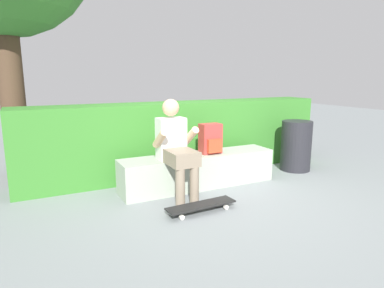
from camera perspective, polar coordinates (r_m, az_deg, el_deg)
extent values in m
plane|color=gray|center=(4.35, 3.13, -8.31)|extent=(24.00, 24.00, 0.00)
cube|color=#99A593|center=(4.55, 1.16, -4.47)|extent=(2.14, 0.45, 0.44)
cube|color=white|center=(4.20, -3.56, 0.91)|extent=(0.34, 0.22, 0.52)
sphere|color=#D8AD84|center=(4.14, -3.63, 6.15)|extent=(0.21, 0.21, 0.21)
cube|color=gray|center=(3.96, -1.75, -2.31)|extent=(0.32, 0.40, 0.17)
cylinder|color=gray|center=(3.88, -1.99, -7.34)|extent=(0.11, 0.11, 0.44)
cylinder|color=gray|center=(3.95, 0.39, -6.96)|extent=(0.11, 0.11, 0.44)
cylinder|color=#D8AD84|center=(3.99, -5.41, 0.91)|extent=(0.09, 0.33, 0.27)
cylinder|color=#D8AD84|center=(4.15, -0.26, 1.37)|extent=(0.09, 0.33, 0.27)
cube|color=black|center=(3.76, 1.56, -10.26)|extent=(0.81, 0.24, 0.02)
cylinder|color=silver|center=(3.97, 4.49, -9.87)|extent=(0.06, 0.03, 0.05)
cylinder|color=silver|center=(3.86, 5.76, -10.55)|extent=(0.06, 0.03, 0.05)
cylinder|color=silver|center=(3.71, -2.84, -11.44)|extent=(0.06, 0.03, 0.05)
cylinder|color=silver|center=(3.59, -1.74, -12.26)|extent=(0.06, 0.03, 0.05)
cube|color=#B23833|center=(4.53, 3.11, 0.94)|extent=(0.28, 0.18, 0.40)
cube|color=#C04124|center=(4.45, 3.84, -0.32)|extent=(0.20, 0.05, 0.18)
cube|color=#347729|center=(5.16, -1.84, 1.09)|extent=(4.72, 0.57, 1.08)
cylinder|color=#473323|center=(5.52, -28.29, 9.50)|extent=(0.34, 0.34, 2.82)
cylinder|color=#232328|center=(5.55, 17.17, -0.27)|extent=(0.47, 0.47, 0.78)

